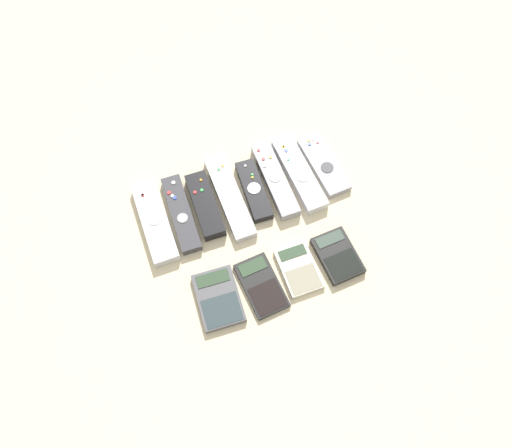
{
  "coord_description": "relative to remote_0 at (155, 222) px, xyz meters",
  "views": [
    {
      "loc": [
        -0.17,
        -0.4,
        1.0
      ],
      "look_at": [
        0.0,
        0.05,
        0.01
      ],
      "focal_mm": 35.0,
      "sensor_mm": 36.0,
      "label": 1
    }
  ],
  "objects": [
    {
      "name": "calculator_3",
      "position": [
        0.34,
        -0.22,
        -0.0
      ],
      "size": [
        0.08,
        0.12,
        0.02
      ],
      "rotation": [
        0.0,
        0.0,
        0.04
      ],
      "color": "black",
      "rests_on": "ground_plane"
    },
    {
      "name": "remote_3",
      "position": [
        0.18,
        0.0,
        -0.0
      ],
      "size": [
        0.05,
        0.22,
        0.02
      ],
      "rotation": [
        0.0,
        0.0,
        -0.0
      ],
      "color": "#B7B7BC",
      "rests_on": "ground_plane"
    },
    {
      "name": "remote_1",
      "position": [
        0.06,
        0.0,
        -0.0
      ],
      "size": [
        0.05,
        0.19,
        0.02
      ],
      "rotation": [
        0.0,
        0.0,
        -0.04
      ],
      "color": "#333338",
      "rests_on": "ground_plane"
    },
    {
      "name": "remote_2",
      "position": [
        0.12,
        -0.0,
        0.0
      ],
      "size": [
        0.05,
        0.16,
        0.03
      ],
      "rotation": [
        0.0,
        0.0,
        -0.03
      ],
      "color": "black",
      "rests_on": "ground_plane"
    },
    {
      "name": "remote_0",
      "position": [
        0.0,
        0.0,
        0.0
      ],
      "size": [
        0.06,
        0.2,
        0.03
      ],
      "rotation": [
        0.0,
        0.0,
        -0.01
      ],
      "color": "#B7B7BC",
      "rests_on": "ground_plane"
    },
    {
      "name": "ground_plane",
      "position": [
        0.21,
        -0.13,
        -0.01
      ],
      "size": [
        3.0,
        3.0,
        0.0
      ],
      "primitive_type": "plane",
      "color": "beige"
    },
    {
      "name": "calculator_1",
      "position": [
        0.17,
        -0.22,
        -0.01
      ],
      "size": [
        0.08,
        0.13,
        0.01
      ],
      "rotation": [
        0.0,
        0.0,
        0.07
      ],
      "color": "black",
      "rests_on": "ground_plane"
    },
    {
      "name": "remote_6",
      "position": [
        0.35,
        0.0,
        0.0
      ],
      "size": [
        0.06,
        0.2,
        0.03
      ],
      "rotation": [
        0.0,
        0.0,
        0.03
      ],
      "color": "silver",
      "rests_on": "ground_plane"
    },
    {
      "name": "remote_5",
      "position": [
        0.29,
        0.0,
        0.0
      ],
      "size": [
        0.05,
        0.2,
        0.03
      ],
      "rotation": [
        0.0,
        0.0,
        -0.01
      ],
      "color": "gray",
      "rests_on": "ground_plane"
    },
    {
      "name": "calculator_2",
      "position": [
        0.25,
        -0.21,
        -0.01
      ],
      "size": [
        0.08,
        0.11,
        0.01
      ],
      "rotation": [
        0.0,
        0.0,
        -0.02
      ],
      "color": "beige",
      "rests_on": "ground_plane"
    },
    {
      "name": "remote_4",
      "position": [
        0.23,
        -0.0,
        -0.0
      ],
      "size": [
        0.05,
        0.16,
        0.02
      ],
      "rotation": [
        0.0,
        0.0,
        -0.06
      ],
      "color": "black",
      "rests_on": "ground_plane"
    },
    {
      "name": "calculator_0",
      "position": [
        0.07,
        -0.21,
        -0.0
      ],
      "size": [
        0.09,
        0.13,
        0.02
      ],
      "rotation": [
        0.0,
        0.0,
        -0.07
      ],
      "color": "#4C4C51",
      "rests_on": "ground_plane"
    },
    {
      "name": "remote_7",
      "position": [
        0.41,
        0.0,
        -0.0
      ],
      "size": [
        0.07,
        0.17,
        0.02
      ],
      "rotation": [
        0.0,
        0.0,
        0.05
      ],
      "color": "gray",
      "rests_on": "ground_plane"
    }
  ]
}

